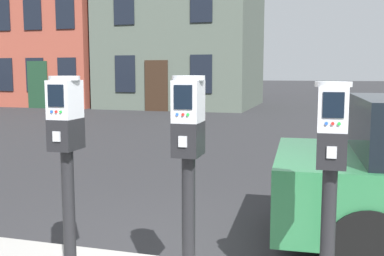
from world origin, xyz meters
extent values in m
cylinder|color=black|center=(-0.91, -0.35, 0.62)|extent=(0.09, 0.09, 0.95)
cube|color=black|center=(-0.91, -0.35, 1.21)|extent=(0.17, 0.24, 0.22)
cube|color=#A5A8AD|center=(-0.90, -0.47, 1.21)|extent=(0.06, 0.01, 0.07)
cube|color=#B7BABF|center=(-0.91, -0.35, 1.45)|extent=(0.17, 0.23, 0.27)
cube|color=black|center=(-0.90, -0.47, 1.48)|extent=(0.12, 0.01, 0.15)
cylinder|color=blue|center=(-0.94, -0.47, 1.38)|extent=(0.02, 0.01, 0.02)
cylinder|color=red|center=(-0.90, -0.47, 1.38)|extent=(0.02, 0.01, 0.02)
cylinder|color=green|center=(-0.87, -0.47, 1.38)|extent=(0.02, 0.01, 0.02)
cylinder|color=#B7BABF|center=(-0.91, -0.35, 1.60)|extent=(0.22, 0.22, 0.03)
cylinder|color=black|center=(0.00, -0.35, 0.62)|extent=(0.09, 0.09, 0.96)
cube|color=black|center=(0.00, -0.35, 1.21)|extent=(0.17, 0.24, 0.22)
cube|color=#A5A8AD|center=(0.00, -0.47, 1.21)|extent=(0.06, 0.01, 0.07)
cube|color=#B7BABF|center=(0.00, -0.35, 1.46)|extent=(0.17, 0.23, 0.27)
cube|color=black|center=(0.00, -0.47, 1.49)|extent=(0.12, 0.01, 0.15)
cylinder|color=blue|center=(-0.04, -0.47, 1.38)|extent=(0.02, 0.01, 0.02)
cylinder|color=red|center=(0.00, -0.47, 1.38)|extent=(0.02, 0.01, 0.02)
cylinder|color=green|center=(0.03, -0.47, 1.38)|extent=(0.02, 0.01, 0.02)
cylinder|color=#B7BABF|center=(0.00, -0.35, 1.61)|extent=(0.22, 0.22, 0.03)
cylinder|color=black|center=(0.90, -0.35, 0.61)|extent=(0.09, 0.09, 0.94)
cube|color=black|center=(0.90, -0.35, 1.18)|extent=(0.17, 0.24, 0.22)
cube|color=#A5A8AD|center=(0.90, -0.47, 1.18)|extent=(0.06, 0.01, 0.07)
cube|color=#B7BABF|center=(0.90, -0.35, 1.42)|extent=(0.17, 0.23, 0.27)
cube|color=black|center=(0.90, -0.47, 1.46)|extent=(0.12, 0.01, 0.15)
cylinder|color=blue|center=(0.86, -0.47, 1.35)|extent=(0.02, 0.01, 0.02)
cylinder|color=red|center=(0.90, -0.47, 1.35)|extent=(0.02, 0.01, 0.02)
cylinder|color=green|center=(0.93, -0.47, 1.35)|extent=(0.02, 0.01, 0.02)
cylinder|color=#B7BABF|center=(0.90, -0.35, 1.57)|extent=(0.22, 0.22, 0.03)
cylinder|color=black|center=(1.11, 2.00, 0.32)|extent=(0.65, 0.25, 0.64)
cylinder|color=black|center=(1.19, 0.36, 0.32)|extent=(0.65, 0.25, 0.64)
cube|color=black|center=(-13.29, 14.72, 1.49)|extent=(0.89, 0.06, 1.49)
cube|color=black|center=(-11.67, 14.72, 1.49)|extent=(0.89, 0.06, 1.49)
cube|color=black|center=(-10.04, 14.72, 1.49)|extent=(0.89, 0.06, 1.49)
cube|color=black|center=(-13.29, 14.72, 4.21)|extent=(0.89, 0.06, 1.49)
cube|color=black|center=(-11.67, 14.72, 4.21)|extent=(0.89, 0.06, 1.49)
cube|color=black|center=(-10.04, 14.72, 4.21)|extent=(0.89, 0.06, 1.49)
cube|color=#193823|center=(-11.54, 14.72, 1.05)|extent=(1.00, 0.07, 2.10)
cube|color=black|center=(-7.27, 14.72, 1.54)|extent=(0.90, 0.06, 1.54)
cube|color=black|center=(-3.96, 14.72, 1.54)|extent=(0.90, 0.06, 1.54)
cube|color=black|center=(-7.27, 14.72, 4.34)|extent=(0.90, 0.06, 1.54)
cube|color=black|center=(-3.96, 14.72, 4.34)|extent=(0.90, 0.06, 1.54)
cube|color=black|center=(-5.88, 14.72, 1.05)|extent=(1.00, 0.07, 2.10)
camera|label=1|loc=(0.85, -3.21, 1.65)|focal=43.07mm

